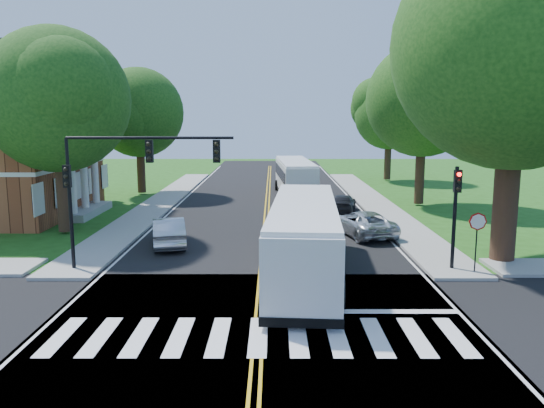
{
  "coord_description": "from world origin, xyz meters",
  "views": [
    {
      "loc": [
        0.46,
        -15.73,
        6.58
      ],
      "look_at": [
        0.4,
        9.88,
        2.4
      ],
      "focal_mm": 35.0,
      "sensor_mm": 36.0,
      "label": 1
    }
  ],
  "objects_px": {
    "bus_follow": "(295,177)",
    "suv": "(363,223)",
    "bus_lead": "(304,237)",
    "signal_ne": "(456,204)",
    "dark_sedan": "(343,203)",
    "signal_nw": "(123,171)",
    "hatchback": "(168,232)"
  },
  "relations": [
    {
      "from": "signal_ne",
      "to": "bus_lead",
      "type": "xyz_separation_m",
      "value": [
        -6.46,
        -0.69,
        -1.3
      ]
    },
    {
      "from": "bus_lead",
      "to": "dark_sedan",
      "type": "height_order",
      "value": "bus_lead"
    },
    {
      "from": "bus_lead",
      "to": "signal_ne",
      "type": "bearing_deg",
      "value": -169.9
    },
    {
      "from": "signal_ne",
      "to": "bus_lead",
      "type": "distance_m",
      "value": 6.63
    },
    {
      "from": "bus_lead",
      "to": "suv",
      "type": "relative_size",
      "value": 2.43
    },
    {
      "from": "suv",
      "to": "dark_sedan",
      "type": "height_order",
      "value": "suv"
    },
    {
      "from": "signal_ne",
      "to": "dark_sedan",
      "type": "bearing_deg",
      "value": 101.05
    },
    {
      "from": "bus_lead",
      "to": "hatchback",
      "type": "bearing_deg",
      "value": -34.55
    },
    {
      "from": "bus_follow",
      "to": "suv",
      "type": "xyz_separation_m",
      "value": [
        3.26,
        -15.18,
        -0.9
      ]
    },
    {
      "from": "dark_sedan",
      "to": "signal_nw",
      "type": "bearing_deg",
      "value": 63.14
    },
    {
      "from": "signal_ne",
      "to": "dark_sedan",
      "type": "relative_size",
      "value": 1.04
    },
    {
      "from": "signal_nw",
      "to": "suv",
      "type": "distance_m",
      "value": 13.92
    },
    {
      "from": "suv",
      "to": "signal_ne",
      "type": "bearing_deg",
      "value": 96.49
    },
    {
      "from": "bus_lead",
      "to": "hatchback",
      "type": "xyz_separation_m",
      "value": [
        -6.71,
        5.34,
        -0.91
      ]
    },
    {
      "from": "signal_ne",
      "to": "dark_sedan",
      "type": "height_order",
      "value": "signal_ne"
    },
    {
      "from": "signal_ne",
      "to": "bus_follow",
      "type": "xyz_separation_m",
      "value": [
        -5.91,
        22.26,
        -1.35
      ]
    },
    {
      "from": "signal_ne",
      "to": "suv",
      "type": "relative_size",
      "value": 0.87
    },
    {
      "from": "bus_lead",
      "to": "suv",
      "type": "height_order",
      "value": "bus_lead"
    },
    {
      "from": "signal_nw",
      "to": "bus_lead",
      "type": "distance_m",
      "value": 8.09
    },
    {
      "from": "signal_ne",
      "to": "suv",
      "type": "xyz_separation_m",
      "value": [
        -2.66,
        7.09,
        -2.25
      ]
    },
    {
      "from": "bus_follow",
      "to": "hatchback",
      "type": "distance_m",
      "value": 19.07
    },
    {
      "from": "signal_nw",
      "to": "signal_ne",
      "type": "distance_m",
      "value": 14.13
    },
    {
      "from": "signal_nw",
      "to": "bus_lead",
      "type": "relative_size",
      "value": 0.58
    },
    {
      "from": "bus_lead",
      "to": "suv",
      "type": "bearing_deg",
      "value": -112.11
    },
    {
      "from": "signal_ne",
      "to": "hatchback",
      "type": "xyz_separation_m",
      "value": [
        -13.17,
        4.65,
        -2.21
      ]
    },
    {
      "from": "suv",
      "to": "bus_lead",
      "type": "bearing_deg",
      "value": 49.85
    },
    {
      "from": "bus_lead",
      "to": "hatchback",
      "type": "height_order",
      "value": "bus_lead"
    },
    {
      "from": "signal_nw",
      "to": "dark_sedan",
      "type": "height_order",
      "value": "signal_nw"
    },
    {
      "from": "bus_follow",
      "to": "dark_sedan",
      "type": "bearing_deg",
      "value": 108.32
    },
    {
      "from": "bus_lead",
      "to": "bus_follow",
      "type": "distance_m",
      "value": 22.96
    },
    {
      "from": "hatchback",
      "to": "dark_sedan",
      "type": "height_order",
      "value": "hatchback"
    },
    {
      "from": "dark_sedan",
      "to": "hatchback",
      "type": "bearing_deg",
      "value": 54.55
    }
  ]
}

